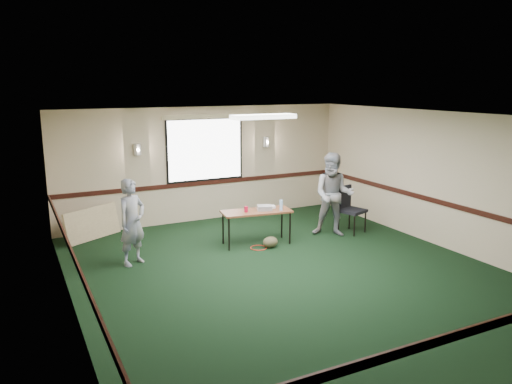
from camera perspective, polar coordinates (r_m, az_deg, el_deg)
name	(u,v)px	position (r m, az deg, el deg)	size (l,w,h in m)	color
ground	(290,274)	(8.74, 3.87, -9.35)	(8.00, 8.00, 0.00)	black
room_shell	(238,166)	(10.15, -2.09, 2.98)	(8.00, 8.02, 8.00)	#C4B58E
folding_table	(256,213)	(10.11, 0.06, -2.43)	(1.47, 0.75, 0.70)	#5A3219
projector	(265,208)	(10.13, 0.98, -1.82)	(0.29, 0.24, 0.10)	#96969F
game_console	(270,207)	(10.32, 1.65, -1.70)	(0.19, 0.15, 0.05)	white
red_cup	(246,209)	(9.98, -1.14, -1.98)	(0.08, 0.08, 0.12)	#AC0B28
water_bottle	(281,205)	(10.11, 2.89, -1.52)	(0.06, 0.06, 0.21)	#96C0F6
duffel_bag	(270,242)	(10.04, 1.65, -5.75)	(0.31, 0.24, 0.22)	#474128
cable_coil	(259,248)	(10.02, 0.30, -6.39)	(0.34, 0.34, 0.02)	red
folded_table	(92,223)	(11.07, -18.19, -3.44)	(1.31, 0.06, 0.67)	tan
conference_chair	(349,205)	(11.16, 10.54, -1.52)	(0.63, 0.64, 1.01)	black
person_left	(132,222)	(9.23, -13.98, -3.36)	(0.57, 0.38, 1.58)	#39447E
person_right	(334,195)	(10.76, 8.85, -0.31)	(0.87, 0.68, 1.80)	#708CAE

